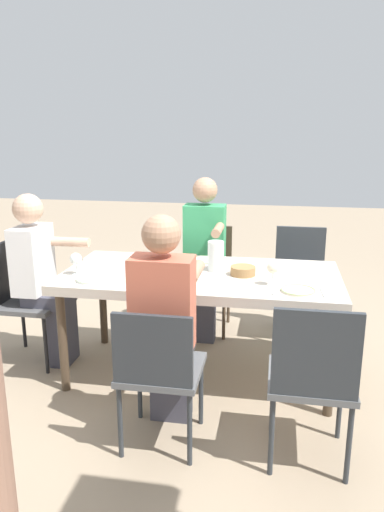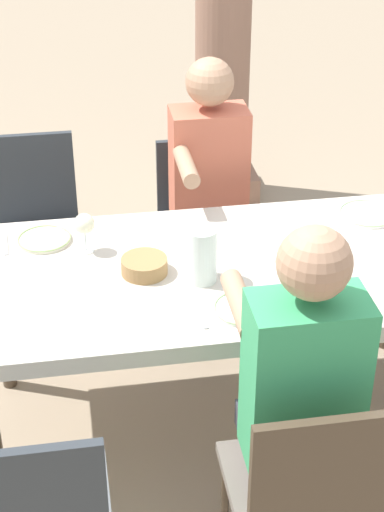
{
  "view_description": "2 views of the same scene",
  "coord_description": "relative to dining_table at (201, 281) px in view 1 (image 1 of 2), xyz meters",
  "views": [
    {
      "loc": [
        -0.5,
        3.2,
        1.75
      ],
      "look_at": [
        0.04,
        0.09,
        0.91
      ],
      "focal_mm": 34.28,
      "sensor_mm": 36.0,
      "label": 1
    },
    {
      "loc": [
        -0.54,
        -2.58,
        2.41
      ],
      "look_at": [
        -0.1,
        0.09,
        0.77
      ],
      "focal_mm": 58.73,
      "sensor_mm": 36.0,
      "label": 2
    }
  ],
  "objects": [
    {
      "name": "plate_1",
      "position": [
        0.02,
        -0.3,
        0.07
      ],
      "size": [
        0.21,
        0.21,
        0.02
      ],
      "color": "white",
      "rests_on": "dining_table"
    },
    {
      "name": "spoon_0",
      "position": [
        -0.5,
        0.29,
        0.07
      ],
      "size": [
        0.02,
        0.17,
        0.01
      ],
      "primitive_type": "cube",
      "rotation": [
        0.0,
        0.0,
        -0.03
      ],
      "color": "silver",
      "rests_on": "dining_table"
    },
    {
      "name": "chair_west_north",
      "position": [
        -0.72,
        0.89,
        -0.17
      ],
      "size": [
        0.44,
        0.44,
        0.92
      ],
      "color": "#5B5E61",
      "rests_on": "ground"
    },
    {
      "name": "chair_mid_north",
      "position": [
        0.09,
        0.88,
        -0.21
      ],
      "size": [
        0.44,
        0.44,
        0.85
      ],
      "color": "#5B5E61",
      "rests_on": "ground"
    },
    {
      "name": "fork_2",
      "position": [
        0.51,
        0.29,
        0.07
      ],
      "size": [
        0.02,
        0.17,
        0.01
      ],
      "primitive_type": "cube",
      "rotation": [
        0.0,
        0.0,
        -0.04
      ],
      "color": "silver",
      "rests_on": "dining_table"
    },
    {
      "name": "wine_glass_0",
      "position": [
        -0.49,
        0.19,
        0.18
      ],
      "size": [
        0.08,
        0.08,
        0.16
      ],
      "color": "white",
      "rests_on": "dining_table"
    },
    {
      "name": "chair_mid_south",
      "position": [
        0.09,
        -0.89,
        -0.19
      ],
      "size": [
        0.44,
        0.44,
        0.9
      ],
      "color": "#6A6158",
      "rests_on": "ground"
    },
    {
      "name": "chair_head_east",
      "position": [
        1.37,
        0.0,
        -0.18
      ],
      "size": [
        0.44,
        0.44,
        0.92
      ],
      "color": "#4F4F50",
      "rests_on": "ground"
    },
    {
      "name": "diner_woman_green",
      "position": [
        0.08,
        -0.71,
        0.02
      ],
      "size": [
        0.34,
        0.49,
        1.35
      ],
      "color": "#3F3F4C",
      "rests_on": "ground"
    },
    {
      "name": "chair_west_south",
      "position": [
        -0.72,
        -0.89,
        -0.17
      ],
      "size": [
        0.44,
        0.44,
        0.92
      ],
      "color": "#5B5E61",
      "rests_on": "ground"
    },
    {
      "name": "wine_glass_2",
      "position": [
        0.83,
        0.19,
        0.17
      ],
      "size": [
        0.08,
        0.08,
        0.15
      ],
      "color": "white",
      "rests_on": "dining_table"
    },
    {
      "name": "water_pitcher",
      "position": [
        -0.09,
        -0.08,
        0.16
      ],
      "size": [
        0.11,
        0.11,
        0.21
      ],
      "color": "white",
      "rests_on": "dining_table"
    },
    {
      "name": "spoon_1",
      "position": [
        0.17,
        -0.3,
        0.07
      ],
      "size": [
        0.04,
        0.17,
        0.01
      ],
      "primitive_type": "cube",
      "rotation": [
        0.0,
        0.0,
        -0.12
      ],
      "color": "silver",
      "rests_on": "dining_table"
    },
    {
      "name": "diner_guest_third",
      "position": [
        1.19,
        -0.0,
        -0.01
      ],
      "size": [
        0.5,
        0.35,
        1.29
      ],
      "color": "#3F3F4C",
      "rests_on": "ground"
    },
    {
      "name": "plate_2",
      "position": [
        0.66,
        0.29,
        0.07
      ],
      "size": [
        0.23,
        0.23,
        0.02
      ],
      "color": "white",
      "rests_on": "dining_table"
    },
    {
      "name": "diner_man_white",
      "position": [
        0.08,
        0.71,
        -0.0
      ],
      "size": [
        0.35,
        0.49,
        1.31
      ],
      "color": "#3F3F4C",
      "rests_on": "ground"
    },
    {
      "name": "plate_0",
      "position": [
        -0.65,
        0.29,
        0.07
      ],
      "size": [
        0.21,
        0.21,
        0.02
      ],
      "color": "silver",
      "rests_on": "dining_table"
    },
    {
      "name": "fork_0",
      "position": [
        -0.8,
        0.29,
        0.07
      ],
      "size": [
        0.03,
        0.17,
        0.01
      ],
      "primitive_type": "cube",
      "rotation": [
        0.0,
        0.0,
        0.07
      ],
      "color": "silver",
      "rests_on": "dining_table"
    },
    {
      "name": "fork_1",
      "position": [
        -0.13,
        -0.3,
        0.07
      ],
      "size": [
        0.02,
        0.17,
        0.01
      ],
      "primitive_type": "cube",
      "rotation": [
        0.0,
        0.0,
        0.05
      ],
      "color": "silver",
      "rests_on": "dining_table"
    },
    {
      "name": "bread_basket",
      "position": [
        -0.29,
        -0.0,
        0.09
      ],
      "size": [
        0.17,
        0.17,
        0.06
      ],
      "primitive_type": "cylinder",
      "color": "#9E7547",
      "rests_on": "dining_table"
    },
    {
      "name": "dining_table",
      "position": [
        0.0,
        0.0,
        0.0
      ],
      "size": [
        1.9,
        0.93,
        0.77
      ],
      "color": "beige",
      "rests_on": "ground"
    },
    {
      "name": "ground_plane",
      "position": [
        0.0,
        0.0,
        -0.7
      ],
      "size": [
        16.0,
        16.0,
        0.0
      ],
      "primitive_type": "plane",
      "color": "gray"
    },
    {
      "name": "spoon_2",
      "position": [
        0.81,
        0.29,
        0.07
      ],
      "size": [
        0.03,
        0.17,
        0.01
      ],
      "primitive_type": "cube",
      "rotation": [
        0.0,
        0.0,
        -0.07
      ],
      "color": "silver",
      "rests_on": "dining_table"
    }
  ]
}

